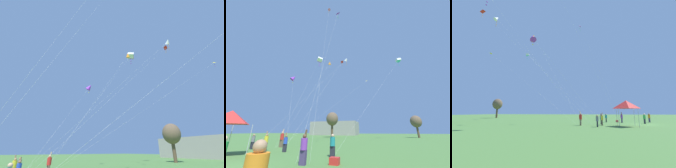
# 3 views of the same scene
# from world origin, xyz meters

# --- Properties ---
(ground_plane) EXTENTS (220.00, 220.00, 0.00)m
(ground_plane) POSITION_xyz_m (0.00, 0.00, 0.00)
(ground_plane) COLOR #4C7A38
(tree_far_right) EXTENTS (3.20, 3.20, 6.47)m
(tree_far_right) POSITION_xyz_m (19.05, 40.87, 4.59)
(tree_far_right) COLOR brown
(tree_far_right) RESTS_ON ground
(festival_tent) EXTENTS (2.67, 2.67, 3.53)m
(festival_tent) POSITION_xyz_m (-4.09, 3.22, 2.96)
(festival_tent) COLOR #B7B7BC
(festival_tent) RESTS_ON ground
(cooler_box) EXTENTS (0.56, 0.41, 0.39)m
(cooler_box) POSITION_xyz_m (5.17, 3.53, 0.19)
(cooler_box) COLOR red
(cooler_box) RESTS_ON ground
(person_orange_shirt) EXTENTS (0.40, 0.40, 1.69)m
(person_orange_shirt) POSITION_xyz_m (5.63, -2.41, 0.91)
(person_orange_shirt) COLOR #473860
(person_orange_shirt) RESTS_ON ground
(person_yellow_shirt) EXTENTS (0.38, 0.38, 1.85)m
(person_yellow_shirt) POSITION_xyz_m (-3.22, 6.56, 0.90)
(person_yellow_shirt) COLOR brown
(person_yellow_shirt) RESTS_ON ground
(person_green_shirt) EXTENTS (0.39, 0.39, 1.67)m
(person_green_shirt) POSITION_xyz_m (1.60, -0.49, 0.90)
(person_green_shirt) COLOR #282833
(person_green_shirt) RESTS_ON ground
(person_teal_shirt) EXTENTS (0.39, 0.39, 1.63)m
(person_teal_shirt) POSITION_xyz_m (4.29, 5.62, 0.88)
(person_teal_shirt) COLOR #282833
(person_teal_shirt) RESTS_ON ground
(person_red_shirt) EXTENTS (0.43, 0.43, 2.08)m
(person_red_shirt) POSITION_xyz_m (-3.87, 9.65, 1.01)
(person_red_shirt) COLOR brown
(person_red_shirt) RESTS_ON ground
(person_blue_shirt) EXTENTS (0.35, 0.35, 1.72)m
(person_blue_shirt) POSITION_xyz_m (-0.92, 6.66, 0.83)
(person_blue_shirt) COLOR #282833
(person_blue_shirt) RESTS_ON ground
(person_purple_shirt) EXTENTS (0.40, 0.40, 1.95)m
(person_purple_shirt) POSITION_xyz_m (3.43, 2.87, 0.94)
(person_purple_shirt) COLOR #473860
(person_purple_shirt) RESTS_ON ground
(person_grey_shirt) EXTENTS (0.37, 0.37, 1.56)m
(person_grey_shirt) POSITION_xyz_m (-5.70, 7.23, 0.84)
(person_grey_shirt) COLOR #282833
(person_grey_shirt) RESTS_ON ground
(kite_white_box_0) EXTENTS (11.36, 22.96, 20.45)m
(kite_white_box_0) POSITION_xyz_m (14.87, 28.31, 19.86)
(kite_white_box_0) COLOR silver
(kite_white_box_0) RESTS_ON ground
(kite_orange_diamond_2) EXTENTS (3.41, 10.10, 17.01)m
(kite_orange_diamond_2) POSITION_xyz_m (-1.38, 18.89, 16.50)
(kite_orange_diamond_2) COLOR silver
(kite_orange_diamond_2) RESTS_ON ground
(kite_purple_diamond_4) EXTENTS (8.23, 9.89, 13.13)m
(kite_purple_diamond_4) POSITION_xyz_m (-8.24, 15.77, 12.36)
(kite_purple_diamond_4) COLOR silver
(kite_purple_diamond_4) RESTS_ON ground
(kite_purple_delta_5) EXTENTS (0.81, 7.41, 20.61)m
(kite_purple_delta_5) POSITION_xyz_m (3.28, 9.98, 19.83)
(kite_purple_delta_5) COLOR silver
(kite_purple_delta_5) RESTS_ON ground
(kite_white_diamond_6) EXTENTS (7.07, 21.97, 23.97)m
(kite_white_diamond_6) POSITION_xyz_m (0.28, 28.94, 23.09)
(kite_white_diamond_6) COLOR silver
(kite_white_diamond_6) RESTS_ON ground
(kite_yellow_delta_7) EXTENTS (10.31, 24.53, 17.46)m
(kite_yellow_delta_7) POSITION_xyz_m (5.43, 33.58, 16.82)
(kite_yellow_delta_7) COLOR silver
(kite_yellow_delta_7) RESTS_ON ground
(kite_red_delta_8) EXTENTS (1.17, 24.56, 24.29)m
(kite_red_delta_8) POSITION_xyz_m (-1.69, 30.92, 23.50)
(kite_red_delta_8) COLOR silver
(kite_red_delta_8) RESTS_ON ground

